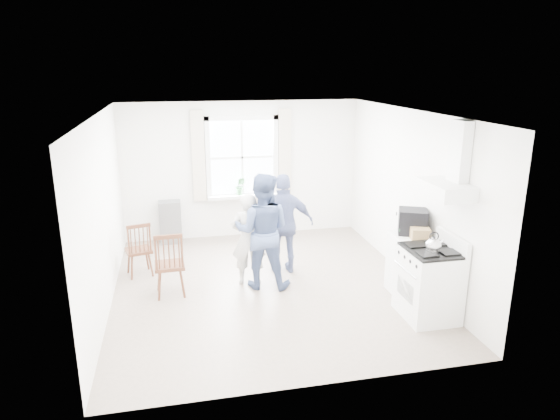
{
  "coord_description": "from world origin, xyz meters",
  "views": [
    {
      "loc": [
        -1.27,
        -6.82,
        3.22
      ],
      "look_at": [
        0.24,
        0.2,
        1.14
      ],
      "focal_mm": 32.0,
      "sensor_mm": 36.0,
      "label": 1
    }
  ],
  "objects_px": {
    "person_mid": "(262,231)",
    "person_right": "(284,224)",
    "stereo_stack": "(413,222)",
    "windsor_chair_a": "(139,244)",
    "windsor_chair_b": "(169,258)",
    "gas_stove": "(429,282)",
    "low_cabinet": "(409,264)",
    "person_left": "(248,239)"
  },
  "relations": [
    {
      "from": "person_left",
      "to": "person_mid",
      "type": "relative_size",
      "value": 0.82
    },
    {
      "from": "windsor_chair_b",
      "to": "person_right",
      "type": "height_order",
      "value": "person_right"
    },
    {
      "from": "stereo_stack",
      "to": "windsor_chair_a",
      "type": "distance_m",
      "value": 4.16
    },
    {
      "from": "windsor_chair_a",
      "to": "person_mid",
      "type": "distance_m",
      "value": 1.99
    },
    {
      "from": "gas_stove",
      "to": "person_left",
      "type": "height_order",
      "value": "person_left"
    },
    {
      "from": "person_left",
      "to": "windsor_chair_b",
      "type": "bearing_deg",
      "value": 22.91
    },
    {
      "from": "person_right",
      "to": "windsor_chair_b",
      "type": "bearing_deg",
      "value": 19.4
    },
    {
      "from": "person_left",
      "to": "person_right",
      "type": "height_order",
      "value": "person_right"
    },
    {
      "from": "person_mid",
      "to": "stereo_stack",
      "type": "bearing_deg",
      "value": -178.9
    },
    {
      "from": "windsor_chair_a",
      "to": "person_mid",
      "type": "height_order",
      "value": "person_mid"
    },
    {
      "from": "windsor_chair_a",
      "to": "person_left",
      "type": "bearing_deg",
      "value": -19.93
    },
    {
      "from": "gas_stove",
      "to": "low_cabinet",
      "type": "xyz_separation_m",
      "value": [
        0.07,
        0.7,
        -0.03
      ]
    },
    {
      "from": "low_cabinet",
      "to": "stereo_stack",
      "type": "xyz_separation_m",
      "value": [
        0.04,
        0.07,
        0.63
      ]
    },
    {
      "from": "low_cabinet",
      "to": "windsor_chair_a",
      "type": "height_order",
      "value": "low_cabinet"
    },
    {
      "from": "person_right",
      "to": "person_mid",
      "type": "bearing_deg",
      "value": 48.33
    },
    {
      "from": "low_cabinet",
      "to": "windsor_chair_b",
      "type": "xyz_separation_m",
      "value": [
        -3.4,
        0.6,
        0.15
      ]
    },
    {
      "from": "gas_stove",
      "to": "person_right",
      "type": "relative_size",
      "value": 0.69
    },
    {
      "from": "windsor_chair_b",
      "to": "person_right",
      "type": "bearing_deg",
      "value": 17.72
    },
    {
      "from": "stereo_stack",
      "to": "person_left",
      "type": "xyz_separation_m",
      "value": [
        -2.26,
        0.77,
        -0.36
      ]
    },
    {
      "from": "person_mid",
      "to": "person_right",
      "type": "height_order",
      "value": "person_mid"
    },
    {
      "from": "windsor_chair_a",
      "to": "person_left",
      "type": "height_order",
      "value": "person_left"
    },
    {
      "from": "person_right",
      "to": "stereo_stack",
      "type": "bearing_deg",
      "value": 147.92
    },
    {
      "from": "low_cabinet",
      "to": "person_left",
      "type": "relative_size",
      "value": 0.63
    },
    {
      "from": "person_left",
      "to": "low_cabinet",
      "type": "bearing_deg",
      "value": 170.3
    },
    {
      "from": "low_cabinet",
      "to": "person_mid",
      "type": "bearing_deg",
      "value": 160.73
    },
    {
      "from": "windsor_chair_a",
      "to": "person_right",
      "type": "height_order",
      "value": "person_right"
    },
    {
      "from": "windsor_chair_b",
      "to": "stereo_stack",
      "type": "bearing_deg",
      "value": -8.64
    },
    {
      "from": "person_mid",
      "to": "person_right",
      "type": "distance_m",
      "value": 0.64
    },
    {
      "from": "low_cabinet",
      "to": "person_mid",
      "type": "xyz_separation_m",
      "value": [
        -2.03,
        0.71,
        0.42
      ]
    },
    {
      "from": "gas_stove",
      "to": "stereo_stack",
      "type": "height_order",
      "value": "stereo_stack"
    },
    {
      "from": "low_cabinet",
      "to": "windsor_chair_a",
      "type": "distance_m",
      "value": 4.12
    },
    {
      "from": "low_cabinet",
      "to": "person_mid",
      "type": "relative_size",
      "value": 0.52
    },
    {
      "from": "gas_stove",
      "to": "windsor_chair_a",
      "type": "height_order",
      "value": "gas_stove"
    },
    {
      "from": "person_mid",
      "to": "person_right",
      "type": "bearing_deg",
      "value": -115.19
    },
    {
      "from": "windsor_chair_b",
      "to": "person_mid",
      "type": "xyz_separation_m",
      "value": [
        1.36,
        0.11,
        0.27
      ]
    },
    {
      "from": "stereo_stack",
      "to": "person_right",
      "type": "relative_size",
      "value": 0.31
    },
    {
      "from": "windsor_chair_b",
      "to": "person_left",
      "type": "xyz_separation_m",
      "value": [
        1.17,
        0.25,
        0.11
      ]
    },
    {
      "from": "stereo_stack",
      "to": "gas_stove",
      "type": "bearing_deg",
      "value": -98.19
    },
    {
      "from": "gas_stove",
      "to": "windsor_chair_a",
      "type": "bearing_deg",
      "value": 150.59
    },
    {
      "from": "windsor_chair_a",
      "to": "person_left",
      "type": "distance_m",
      "value": 1.75
    },
    {
      "from": "gas_stove",
      "to": "stereo_stack",
      "type": "xyz_separation_m",
      "value": [
        0.11,
        0.77,
        0.59
      ]
    },
    {
      "from": "stereo_stack",
      "to": "windsor_chair_b",
      "type": "relative_size",
      "value": 0.51
    }
  ]
}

